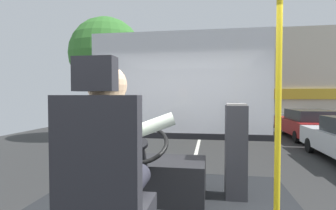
{
  "coord_description": "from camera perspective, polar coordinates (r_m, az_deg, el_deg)",
  "views": [
    {
      "loc": [
        0.43,
        -1.98,
        1.85
      ],
      "look_at": [
        -0.01,
        0.78,
        1.75
      ],
      "focal_mm": 28.21,
      "sensor_mm": 36.0,
      "label": 1
    }
  ],
  "objects": [
    {
      "name": "ground",
      "position": [
        10.95,
        6.74,
        -7.82
      ],
      "size": [
        18.0,
        44.0,
        0.06
      ],
      "color": "#2C2C2C"
    },
    {
      "name": "driver_seat",
      "position": [
        1.62,
        -13.7,
        -17.47
      ],
      "size": [
        0.48,
        0.48,
        1.27
      ],
      "color": "black",
      "rests_on": "bus_floor"
    },
    {
      "name": "bus_driver",
      "position": [
        1.66,
        -12.32,
        -9.98
      ],
      "size": [
        0.75,
        0.58,
        0.84
      ],
      "color": "#282833",
      "rests_on": "driver_seat"
    },
    {
      "name": "steering_console",
      "position": [
        2.84,
        -3.57,
        -15.29
      ],
      "size": [
        1.1,
        0.97,
        0.79
      ],
      "color": "black",
      "rests_on": "bus_floor"
    },
    {
      "name": "handrail_pole",
      "position": [
        2.09,
        22.74,
        2.19
      ],
      "size": [
        0.04,
        0.04,
        2.15
      ],
      "color": "yellow",
      "rests_on": "bus_floor"
    },
    {
      "name": "fare_box",
      "position": [
        2.88,
        14.44,
        -9.55
      ],
      "size": [
        0.22,
        0.25,
        0.98
      ],
      "color": "#333338",
      "rests_on": "bus_floor"
    },
    {
      "name": "windshield_panel",
      "position": [
        3.62,
        2.21,
        1.76
      ],
      "size": [
        2.5,
        0.08,
        1.48
      ],
      "color": "silver"
    },
    {
      "name": "street_tree",
      "position": [
        11.75,
        -13.21,
        10.57
      ],
      "size": [
        3.08,
        3.08,
        5.16
      ],
      "color": "#4C3828",
      "rests_on": "ground"
    },
    {
      "name": "shop_building",
      "position": [
        19.1,
        20.4,
        5.08
      ],
      "size": [
        13.49,
        5.25,
        5.8
      ],
      "color": "#BCB29E",
      "rests_on": "ground"
    },
    {
      "name": "parked_car_red",
      "position": [
        12.92,
        28.12,
        -3.56
      ],
      "size": [
        1.9,
        4.17,
        1.24
      ],
      "color": "maroon",
      "rests_on": "ground"
    },
    {
      "name": "parked_car_silver",
      "position": [
        18.26,
        22.37,
        -1.85
      ],
      "size": [
        2.01,
        3.96,
        1.27
      ],
      "color": "silver",
      "rests_on": "ground"
    }
  ]
}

